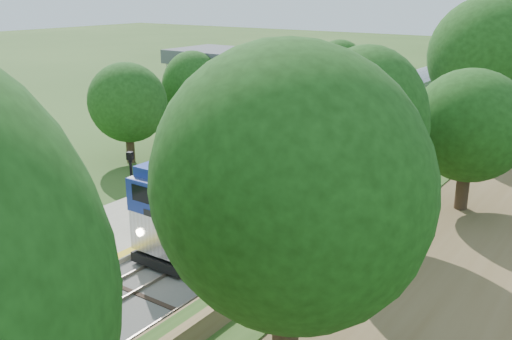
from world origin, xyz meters
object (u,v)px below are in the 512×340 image
Objects in this scene: signal_gantry at (483,69)px; lamppost_far at (133,198)px; station_building at (222,93)px; signal_farside at (397,153)px; train at (493,72)px.

lamppost_far is (-6.21, -45.74, -2.39)m from signal_gantry.
signal_farside is at bearing -23.17° from station_building.
station_building is 1.46× the size of signal_farside.
train is at bearing 97.13° from signal_farside.
signal_gantry is 1.83× the size of lamppost_far.
signal_farside is at bearing -82.87° from train.
signal_gantry reaches higher than train.
signal_gantry is 33.86m from signal_farside.
signal_farside is (3.73, -33.63, -1.10)m from signal_gantry.
station_building reaches higher than signal_gantry.
lamppost_far is 15.72m from signal_farside.
station_building reaches higher than signal_farside.
signal_gantry is at bearing -81.19° from train.
station_building is 1.02× the size of signal_gantry.
signal_farside is (20.20, -8.64, -0.37)m from station_building.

